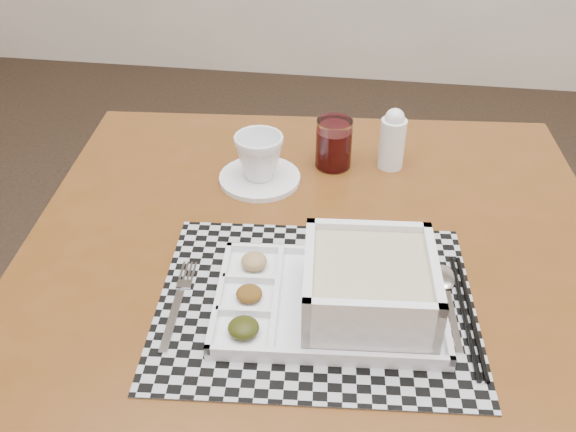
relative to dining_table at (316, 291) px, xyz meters
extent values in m
cube|color=#57330F|center=(0.00, 0.00, 0.05)|extent=(1.03, 1.03, 0.04)
cylinder|color=#57330F|center=(-0.46, 0.39, -0.30)|extent=(0.05, 0.05, 0.67)
cylinder|color=#57330F|center=(0.39, 0.46, -0.30)|extent=(0.05, 0.05, 0.67)
cube|color=#57330F|center=(-0.04, 0.41, 0.00)|extent=(0.82, 0.10, 0.08)
cube|color=#57330F|center=(-0.41, -0.04, 0.00)|extent=(0.10, 0.82, 0.08)
cube|color=#57330F|center=(0.41, 0.04, 0.00)|extent=(0.10, 0.82, 0.08)
cube|color=#AAAAB2|center=(0.01, -0.11, 0.07)|extent=(0.48, 0.40, 0.00)
cube|color=white|center=(0.03, -0.11, 0.08)|extent=(0.34, 0.25, 0.01)
cube|color=white|center=(0.02, -0.01, 0.09)|extent=(0.32, 0.04, 0.01)
cube|color=white|center=(0.04, -0.22, 0.09)|extent=(0.32, 0.04, 0.01)
cube|color=white|center=(-0.13, -0.13, 0.09)|extent=(0.03, 0.22, 0.01)
cube|color=white|center=(0.18, -0.10, 0.09)|extent=(0.03, 0.22, 0.01)
cube|color=white|center=(-0.05, -0.12, 0.09)|extent=(0.03, 0.20, 0.01)
cube|color=white|center=(-0.09, -0.16, 0.09)|extent=(0.08, 0.01, 0.01)
cube|color=white|center=(-0.09, -0.09, 0.09)|extent=(0.08, 0.01, 0.01)
ellipsoid|color=black|center=(-0.08, -0.19, 0.10)|extent=(0.04, 0.04, 0.02)
ellipsoid|color=#43270B|center=(-0.08, -0.12, 0.09)|extent=(0.04, 0.04, 0.02)
ellipsoid|color=brown|center=(-0.09, -0.06, 0.10)|extent=(0.04, 0.04, 0.02)
cube|color=white|center=(0.08, -0.12, 0.09)|extent=(0.19, 0.19, 0.01)
cube|color=white|center=(0.07, -0.04, 0.13)|extent=(0.18, 0.03, 0.09)
cube|color=white|center=(0.09, -0.20, 0.13)|extent=(0.18, 0.03, 0.09)
cube|color=white|center=(0.00, -0.13, 0.13)|extent=(0.03, 0.18, 0.09)
cube|color=white|center=(0.16, -0.11, 0.13)|extent=(0.03, 0.18, 0.09)
cube|color=#BBA98B|center=(0.08, -0.12, 0.13)|extent=(0.17, 0.17, 0.08)
cube|color=silver|center=(-0.18, -0.17, 0.08)|extent=(0.02, 0.12, 0.00)
cube|color=silver|center=(-0.19, -0.10, 0.08)|extent=(0.02, 0.02, 0.00)
cube|color=silver|center=(-0.20, -0.07, 0.08)|extent=(0.01, 0.04, 0.00)
cube|color=silver|center=(-0.19, -0.07, 0.08)|extent=(0.01, 0.04, 0.00)
cube|color=silver|center=(-0.19, -0.07, 0.08)|extent=(0.01, 0.04, 0.00)
cube|color=silver|center=(-0.18, -0.07, 0.08)|extent=(0.01, 0.04, 0.00)
cube|color=silver|center=(0.20, -0.12, 0.08)|extent=(0.02, 0.12, 0.00)
ellipsoid|color=silver|center=(0.19, -0.03, 0.08)|extent=(0.04, 0.06, 0.01)
cylinder|color=black|center=(0.22, -0.10, 0.08)|extent=(0.03, 0.24, 0.01)
cylinder|color=black|center=(0.23, -0.10, 0.08)|extent=(0.03, 0.24, 0.01)
cylinder|color=white|center=(-0.13, 0.20, 0.08)|extent=(0.15, 0.15, 0.01)
imported|color=white|center=(-0.13, 0.20, 0.12)|extent=(0.10, 0.10, 0.08)
cylinder|color=white|center=(0.00, 0.28, 0.12)|extent=(0.07, 0.07, 0.10)
cylinder|color=#3E0508|center=(0.00, 0.28, 0.11)|extent=(0.06, 0.06, 0.07)
cylinder|color=white|center=(0.11, 0.29, 0.12)|extent=(0.05, 0.05, 0.10)
sphere|color=white|center=(0.11, 0.29, 0.18)|extent=(0.04, 0.04, 0.04)
camera|label=1|loc=(0.07, -0.78, 0.71)|focal=40.00mm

